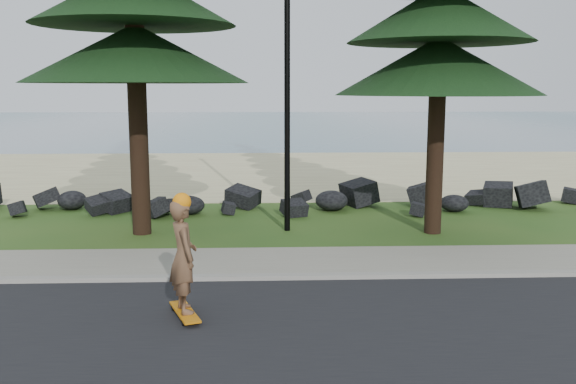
# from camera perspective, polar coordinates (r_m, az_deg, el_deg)

# --- Properties ---
(ground) EXTENTS (160.00, 160.00, 0.00)m
(ground) POSITION_cam_1_polar(r_m,az_deg,el_deg) (12.68, 0.51, -6.61)
(ground) COLOR #234B17
(ground) RESTS_ON ground
(road) EXTENTS (160.00, 7.00, 0.02)m
(road) POSITION_cam_1_polar(r_m,az_deg,el_deg) (8.45, 2.08, -14.92)
(road) COLOR black
(road) RESTS_ON ground
(kerb) EXTENTS (160.00, 0.20, 0.10)m
(kerb) POSITION_cam_1_polar(r_m,az_deg,el_deg) (11.80, 0.73, -7.57)
(kerb) COLOR gray
(kerb) RESTS_ON ground
(sidewalk) EXTENTS (160.00, 2.00, 0.08)m
(sidewalk) POSITION_cam_1_polar(r_m,az_deg,el_deg) (12.86, 0.46, -6.19)
(sidewalk) COLOR gray
(sidewalk) RESTS_ON ground
(beach_sand) EXTENTS (160.00, 15.00, 0.01)m
(beach_sand) POSITION_cam_1_polar(r_m,az_deg,el_deg) (26.91, -1.03, 1.88)
(beach_sand) COLOR tan
(beach_sand) RESTS_ON ground
(ocean) EXTENTS (160.00, 58.00, 0.01)m
(ocean) POSITION_cam_1_polar(r_m,az_deg,el_deg) (63.28, -1.80, 6.14)
(ocean) COLOR #406C7B
(ocean) RESTS_ON ground
(seawall_boulders) EXTENTS (60.00, 2.40, 1.10)m
(seawall_boulders) POSITION_cam_1_polar(r_m,az_deg,el_deg) (18.13, -0.37, -1.76)
(seawall_boulders) COLOR black
(seawall_boulders) RESTS_ON ground
(lamp_post) EXTENTS (0.25, 0.14, 8.14)m
(lamp_post) POSITION_cam_1_polar(r_m,az_deg,el_deg) (15.41, -0.08, 11.75)
(lamp_post) COLOR black
(lamp_post) RESTS_ON ground
(skateboarder) EXTENTS (0.60, 1.05, 1.92)m
(skateboarder) POSITION_cam_1_polar(r_m,az_deg,el_deg) (9.78, -9.29, -5.69)
(skateboarder) COLOR #BD6A0B
(skateboarder) RESTS_ON ground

